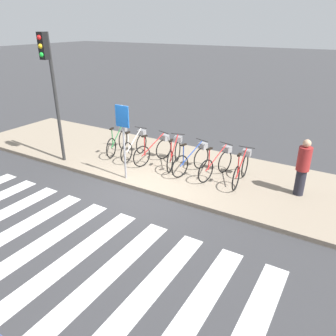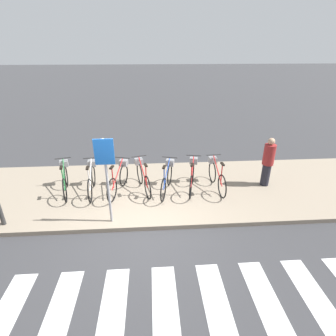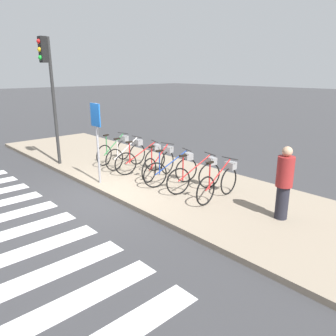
# 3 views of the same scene
# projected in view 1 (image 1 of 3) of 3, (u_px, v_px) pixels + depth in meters

# --- Properties ---
(ground_plane) EXTENTS (120.00, 120.00, 0.00)m
(ground_plane) POSITION_uv_depth(u_px,v_px,m) (141.00, 192.00, 9.14)
(ground_plane) COLOR #38383A
(sidewalk) EXTENTS (15.90, 3.74, 0.12)m
(sidewalk) POSITION_uv_depth(u_px,v_px,m) (175.00, 167.00, 10.58)
(sidewalk) COLOR gray
(sidewalk) RESTS_ON ground_plane
(parked_bicycle_0) EXTENTS (0.55, 1.60, 1.01)m
(parked_bicycle_0) POSITION_uv_depth(u_px,v_px,m) (118.00, 140.00, 11.44)
(parked_bicycle_0) COLOR black
(parked_bicycle_0) RESTS_ON sidewalk
(parked_bicycle_1) EXTENTS (0.46, 1.64, 1.01)m
(parked_bicycle_1) POSITION_uv_depth(u_px,v_px,m) (136.00, 145.00, 11.03)
(parked_bicycle_1) COLOR black
(parked_bicycle_1) RESTS_ON sidewalk
(parked_bicycle_2) EXTENTS (0.58, 1.59, 1.01)m
(parked_bicycle_2) POSITION_uv_depth(u_px,v_px,m) (155.00, 149.00, 10.63)
(parked_bicycle_2) COLOR black
(parked_bicycle_2) RESTS_ON sidewalk
(parked_bicycle_3) EXTENTS (0.59, 1.59, 1.01)m
(parked_bicycle_3) POSITION_uv_depth(u_px,v_px,m) (175.00, 152.00, 10.37)
(parked_bicycle_3) COLOR black
(parked_bicycle_3) RESTS_ON sidewalk
(parked_bicycle_4) EXTENTS (0.58, 1.60, 1.01)m
(parked_bicycle_4) POSITION_uv_depth(u_px,v_px,m) (193.00, 158.00, 9.91)
(parked_bicycle_4) COLOR black
(parked_bicycle_4) RESTS_ON sidewalk
(parked_bicycle_5) EXTENTS (0.53, 1.61, 1.01)m
(parked_bicycle_5) POSITION_uv_depth(u_px,v_px,m) (218.00, 162.00, 9.62)
(parked_bicycle_5) COLOR black
(parked_bicycle_5) RESTS_ON sidewalk
(parked_bicycle_6) EXTENTS (0.46, 1.64, 1.01)m
(parked_bicycle_6) POSITION_uv_depth(u_px,v_px,m) (242.00, 168.00, 9.28)
(parked_bicycle_6) COLOR black
(parked_bicycle_6) RESTS_ON sidewalk
(pedestrian) EXTENTS (0.34, 0.34, 1.54)m
(pedestrian) POSITION_uv_depth(u_px,v_px,m) (303.00, 167.00, 8.44)
(pedestrian) COLOR #23232D
(pedestrian) RESTS_ON sidewalk
(traffic_light) EXTENTS (0.24, 0.40, 3.97)m
(traffic_light) POSITION_uv_depth(u_px,v_px,m) (49.00, 73.00, 9.72)
(traffic_light) COLOR #2D2D2D
(traffic_light) RESTS_ON sidewalk
(sign_post) EXTENTS (0.44, 0.07, 2.17)m
(sign_post) POSITION_uv_depth(u_px,v_px,m) (123.00, 130.00, 9.06)
(sign_post) COLOR #99999E
(sign_post) RESTS_ON sidewalk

